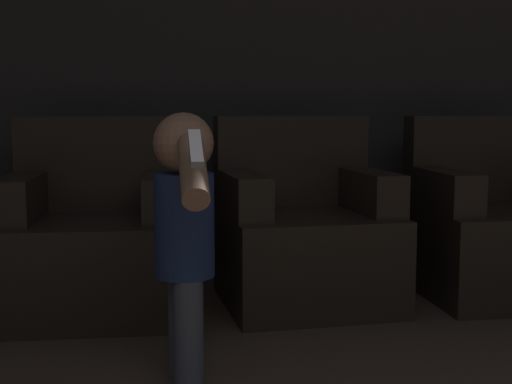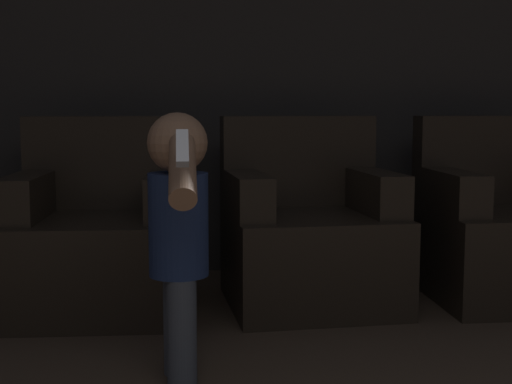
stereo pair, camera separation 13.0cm
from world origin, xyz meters
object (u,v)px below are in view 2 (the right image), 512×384
Objects in this scene: armchair_right at (507,232)px; person_toddler at (178,225)px; armchair_middle at (309,236)px; armchair_left at (100,240)px.

armchair_right is 0.97× the size of person_toddler.
armchair_left is at bearing 176.02° from armchair_middle.
armchair_middle is (1.01, -0.00, 0.00)m from armchair_left.
armchair_right is at bearing -3.96° from armchair_middle.
armchair_left is 1.00× the size of armchair_right.
armchair_left is 1.01m from armchair_middle.
armchair_middle is 1.00× the size of armchair_right.
armchair_middle is 1.17m from person_toddler.
armchair_middle is at bearing -40.36° from person_toddler.
person_toddler reaches higher than armchair_middle.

